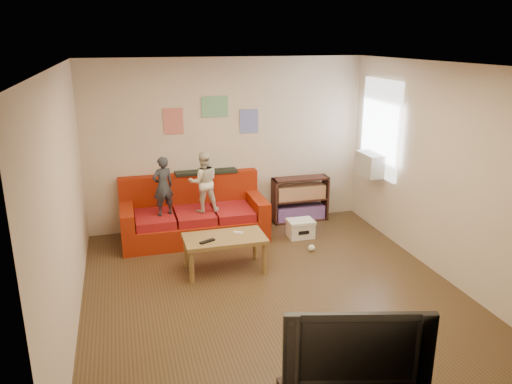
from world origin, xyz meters
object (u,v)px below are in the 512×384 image
object	(u,v)px
child_b	(204,182)
television	(355,343)
sofa	(193,217)
file_box	(300,228)
bookshelf	(300,201)
coffee_table	(225,242)
child_a	(163,186)

from	to	relation	value
child_b	television	world-z (taller)	child_b
sofa	file_box	world-z (taller)	sofa
file_box	television	size ratio (longest dim) A/B	0.36
sofa	bookshelf	size ratio (longest dim) A/B	2.32
child_b	television	bearing A→B (deg)	97.80
child_b	coffee_table	xyz separation A→B (m)	(0.07, -1.13, -0.51)
coffee_table	television	distance (m)	3.04
sofa	television	world-z (taller)	television
sofa	child_a	xyz separation A→B (m)	(-0.45, -0.17, 0.58)
child_a	coffee_table	distance (m)	1.40
file_box	child_a	bearing A→B (deg)	171.56
sofa	television	size ratio (longest dim) A/B	1.94
child_a	file_box	xyz separation A→B (m)	(2.05, -0.30, -0.76)
sofa	bookshelf	bearing A→B (deg)	6.99
television	coffee_table	bearing A→B (deg)	111.80
child_b	sofa	bearing A→B (deg)	-48.34
child_b	bookshelf	world-z (taller)	child_b
child_a	television	world-z (taller)	child_a
sofa	bookshelf	xyz separation A→B (m)	(1.84, 0.23, 0.01)
coffee_table	bookshelf	xyz separation A→B (m)	(1.62, 1.53, -0.07)
child_a	bookshelf	xyz separation A→B (m)	(2.29, 0.40, -0.57)
child_a	bookshelf	bearing A→B (deg)	170.12
child_b	bookshelf	bearing A→B (deg)	-165.25
bookshelf	child_a	bearing A→B (deg)	-170.09
sofa	child_b	xyz separation A→B (m)	(0.15, -0.17, 0.60)
child_a	child_b	world-z (taller)	child_b
coffee_table	child_a	bearing A→B (deg)	120.76
coffee_table	television	size ratio (longest dim) A/B	0.94
coffee_table	bookshelf	bearing A→B (deg)	43.33
television	sofa	bearing A→B (deg)	112.45
sofa	child_b	distance (m)	0.64
child_b	coffee_table	bearing A→B (deg)	95.04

